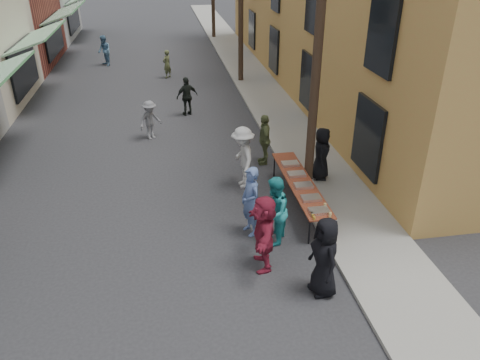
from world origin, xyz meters
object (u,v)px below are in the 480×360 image
object	(u,v)px
serving_table	(300,183)
server	(321,154)
catering_tray_sausage	(319,211)
guest_front_a	(325,257)
guest_front_c	(274,211)
utility_pole_near	(319,38)

from	to	relation	value
serving_table	server	world-z (taller)	server
catering_tray_sausage	guest_front_a	world-z (taller)	guest_front_a
serving_table	guest_front_c	bearing A→B (deg)	-124.73
catering_tray_sausage	guest_front_a	size ratio (longest dim) A/B	0.27
catering_tray_sausage	server	xyz separation A→B (m)	(1.05, 3.00, 0.14)
serving_table	server	distance (m)	1.73
serving_table	guest_front_a	bearing A→B (deg)	-98.42
utility_pole_near	guest_front_a	size ratio (longest dim) A/B	4.92
guest_front_c	catering_tray_sausage	bearing A→B (deg)	116.67
utility_pole_near	serving_table	xyz separation A→B (m)	(-0.50, -0.83, -3.79)
catering_tray_sausage	guest_front_c	world-z (taller)	guest_front_c
catering_tray_sausage	guest_front_c	size ratio (longest dim) A/B	0.28
serving_table	catering_tray_sausage	world-z (taller)	catering_tray_sausage
server	catering_tray_sausage	bearing A→B (deg)	-177.94
utility_pole_near	guest_front_c	world-z (taller)	utility_pole_near
serving_table	guest_front_c	xyz separation A→B (m)	(-1.15, -1.66, 0.19)
utility_pole_near	server	bearing A→B (deg)	43.38
guest_front_a	server	size ratio (longest dim) A/B	1.10
guest_front_a	guest_front_c	world-z (taller)	guest_front_a
catering_tray_sausage	guest_front_c	bearing A→B (deg)	-179.52
serving_table	utility_pole_near	bearing A→B (deg)	59.03
utility_pole_near	serving_table	distance (m)	3.91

